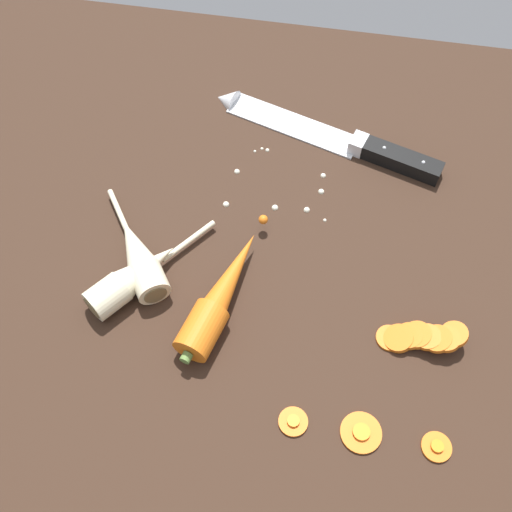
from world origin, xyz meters
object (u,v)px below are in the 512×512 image
carrot_slice_stray_far (361,432)px  whole_carrot (221,295)px  parsnip_mid_left (134,277)px  carrot_slice_stray_mid (437,446)px  carrot_slice_stack (421,337)px  parsnip_front (139,257)px  carrot_slice_stray_near (293,421)px  chefs_knife (320,132)px

carrot_slice_stray_far → whole_carrot: bearing=145.1°
parsnip_mid_left → whole_carrot: bearing=-3.1°
parsnip_mid_left → carrot_slice_stray_mid: bearing=-19.7°
parsnip_mid_left → carrot_slice_stack: 34.05cm
carrot_slice_stray_mid → carrot_slice_stray_far: same height
parsnip_front → carrot_slice_stray_mid: (36.30, -15.73, -1.62)cm
carrot_slice_stray_near → carrot_slice_stray_mid: 14.99cm
chefs_knife → parsnip_mid_left: parsnip_mid_left is taller
carrot_slice_stray_near → carrot_slice_stray_mid: size_ratio=1.00×
carrot_slice_stack → chefs_knife: bearing=116.9°
carrot_slice_stack → carrot_slice_stray_mid: carrot_slice_stack is taller
parsnip_mid_left → carrot_slice_stray_near: parsnip_mid_left is taller
whole_carrot → carrot_slice_stray_mid: size_ratio=6.59×
chefs_knife → carrot_slice_stray_far: size_ratio=7.76×
parsnip_front → carrot_slice_stray_far: (28.48, -15.67, -1.62)cm
chefs_knife → parsnip_front: size_ratio=2.17×
chefs_knife → carrot_slice_stack: (15.11, -29.73, 0.53)cm
chefs_knife → carrot_slice_stray_near: chefs_knife is taller
parsnip_front → carrot_slice_stray_near: parsnip_front is taller
parsnip_front → carrot_slice_stray_near: size_ratio=4.96×
parsnip_front → carrot_slice_stray_mid: size_ratio=4.97×
parsnip_mid_left → parsnip_front: bearing=93.7°
carrot_slice_stack → carrot_slice_stray_near: size_ratio=3.13×
carrot_slice_stack → carrot_slice_stray_far: (-5.73, -11.61, -0.82)cm
parsnip_front → carrot_slice_stray_mid: parsnip_front is taller
whole_carrot → parsnip_front: bearing=162.7°
carrot_slice_stray_mid → carrot_slice_stray_near: bearing=-179.7°
chefs_knife → carrot_slice_stray_mid: 44.83cm
parsnip_front → carrot_slice_stray_far: parsnip_front is taller
parsnip_front → parsnip_mid_left: size_ratio=0.97×
carrot_slice_stack → whole_carrot: bearing=178.3°
carrot_slice_stray_near → carrot_slice_stray_far: (7.17, 0.14, 0.00)cm
parsnip_front → carrot_slice_stray_mid: 39.59cm
chefs_knife → carrot_slice_stray_mid: (17.21, -41.40, -0.29)cm
whole_carrot → carrot_slice_stack: (23.33, -0.68, -0.92)cm
carrot_slice_stray_mid → carrot_slice_stack: bearing=100.2°
parsnip_front → carrot_slice_stack: (34.21, -4.06, -0.80)cm
carrot_slice_stray_far → carrot_slice_stack: bearing=63.7°
chefs_knife → carrot_slice_stray_far: (9.39, -41.33, -0.29)cm
chefs_knife → parsnip_mid_left: (-18.91, -28.47, 1.33)cm
chefs_knife → carrot_slice_stray_mid: size_ratio=10.77×
carrot_slice_stack → carrot_slice_stray_far: 12.97cm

